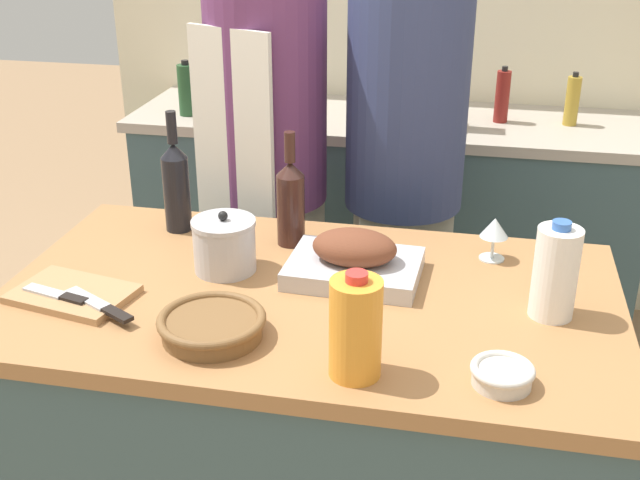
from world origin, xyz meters
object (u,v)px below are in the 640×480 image
object	(u,v)px
wine_bottle_green	(291,201)
condiment_bottle_tall	(187,90)
person_cook_aproned	(268,164)
condiment_bottle_extra	(572,101)
stand_mixer	(438,94)
knife_chef	(101,305)
wine_bottle_dark	(176,184)
condiment_bottle_short	(502,96)
milk_jug	(555,272)
knife_paring	(58,295)
cutting_board	(73,294)
mixing_bowl	(502,374)
stock_pot	(224,245)
person_cook_guest	(404,170)
wicker_basket	(212,325)
juice_jug	(356,328)
roasting_pan	(354,260)
wine_glass_left	(494,230)

from	to	relation	value
wine_bottle_green	condiment_bottle_tall	bearing A→B (deg)	122.76
wine_bottle_green	person_cook_aproned	size ratio (longest dim) A/B	0.18
condiment_bottle_extra	person_cook_aproned	size ratio (longest dim) A/B	0.12
stand_mixer	knife_chef	bearing A→B (deg)	-112.54
wine_bottle_green	wine_bottle_dark	bearing A→B (deg)	175.03
stand_mixer	condiment_bottle_short	xyz separation A→B (m)	(0.24, 0.12, -0.03)
milk_jug	knife_paring	size ratio (longest dim) A/B	1.30
knife_chef	cutting_board	bearing A→B (deg)	150.23
mixing_bowl	stock_pot	bearing A→B (deg)	151.48
cutting_board	condiment_bottle_tall	bearing A→B (deg)	99.62
wine_bottle_dark	person_cook_guest	bearing A→B (deg)	41.87
wicker_basket	mixing_bowl	distance (m)	0.61
juice_jug	roasting_pan	bearing A→B (deg)	99.65
wicker_basket	condiment_bottle_short	distance (m)	1.80
condiment_bottle_extra	wine_glass_left	bearing A→B (deg)	-102.97
stand_mixer	condiment_bottle_short	world-z (taller)	stand_mixer
stock_pot	juice_jug	bearing A→B (deg)	-44.75
knife_chef	roasting_pan	bearing A→B (deg)	29.13
milk_jug	wine_glass_left	bearing A→B (deg)	116.23
knife_chef	juice_jug	bearing A→B (deg)	-11.27
juice_jug	person_cook_aproned	world-z (taller)	person_cook_aproned
roasting_pan	wicker_basket	bearing A→B (deg)	-126.73
roasting_pan	condiment_bottle_tall	world-z (taller)	condiment_bottle_tall
wine_glass_left	stand_mixer	size ratio (longest dim) A/B	0.37
milk_jug	condiment_bottle_short	world-z (taller)	condiment_bottle_short
juice_jug	wine_bottle_dark	bearing A→B (deg)	134.61
wine_glass_left	condiment_bottle_extra	distance (m)	1.23
cutting_board	milk_jug	world-z (taller)	milk_jug
mixing_bowl	person_cook_guest	world-z (taller)	person_cook_guest
wine_bottle_green	cutting_board	bearing A→B (deg)	-137.06
stock_pot	condiment_bottle_extra	distance (m)	1.68
knife_paring	condiment_bottle_short	xyz separation A→B (m)	(0.99, 1.63, 0.11)
stock_pot	person_cook_aproned	bearing A→B (deg)	96.07
milk_jug	cutting_board	bearing A→B (deg)	-172.56
stock_pot	knife_chef	size ratio (longest dim) A/B	0.76
mixing_bowl	milk_jug	bearing A→B (deg)	70.23
wine_bottle_dark	condiment_bottle_short	size ratio (longest dim) A/B	1.57
cutting_board	person_cook_guest	world-z (taller)	person_cook_guest
knife_chef	condiment_bottle_short	xyz separation A→B (m)	(0.87, 1.65, 0.11)
milk_jug	wine_glass_left	xyz separation A→B (m)	(-0.13, 0.27, -0.02)
wine_glass_left	juice_jug	bearing A→B (deg)	-114.02
condiment_bottle_short	condiment_bottle_extra	xyz separation A→B (m)	(0.26, 0.01, -0.01)
cutting_board	wine_glass_left	size ratio (longest dim) A/B	2.64
juice_jug	milk_jug	bearing A→B (deg)	39.06
mixing_bowl	wine_bottle_dark	xyz separation A→B (m)	(-0.88, 0.58, 0.11)
stock_pot	wine_glass_left	xyz separation A→B (m)	(0.65, 0.20, 0.01)
wine_glass_left	person_cook_guest	bearing A→B (deg)	118.23
stand_mixer	wine_glass_left	bearing A→B (deg)	-78.37
cutting_board	wicker_basket	bearing A→B (deg)	-14.85
person_cook_guest	condiment_bottle_tall	bearing A→B (deg)	136.81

